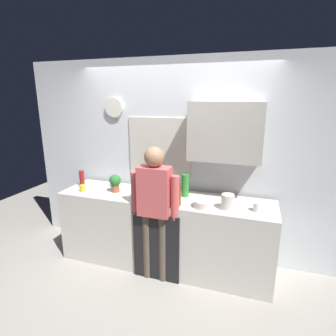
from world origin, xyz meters
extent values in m
plane|color=#9E998E|center=(0.00, 0.00, 0.00)|extent=(8.00, 8.00, 0.00)
cube|color=beige|center=(0.00, 0.30, 0.46)|extent=(2.66, 0.64, 0.93)
cube|color=black|center=(0.02, -0.03, 0.42)|extent=(0.56, 0.02, 0.83)
cube|color=silver|center=(0.00, 0.73, 1.30)|extent=(4.26, 0.10, 2.60)
cube|color=beige|center=(-0.19, 0.67, 1.48)|extent=(0.86, 0.02, 0.76)
cube|color=#8CA5C6|center=(-0.19, 0.67, 1.48)|extent=(0.80, 0.02, 0.70)
cube|color=#B7B2A8|center=(0.68, 0.52, 1.73)|extent=(0.84, 0.32, 0.68)
cylinder|color=silver|center=(-0.83, 0.66, 1.98)|extent=(0.26, 0.03, 0.26)
cube|color=black|center=(-0.14, 0.35, 0.94)|extent=(0.20, 0.20, 0.03)
cube|color=silver|center=(-0.14, 0.41, 1.10)|extent=(0.18, 0.08, 0.28)
cylinder|color=black|center=(-0.14, 0.32, 1.01)|extent=(0.11, 0.11, 0.11)
cylinder|color=black|center=(-0.14, 0.35, 1.24)|extent=(0.17, 0.17, 0.03)
cylinder|color=maroon|center=(-1.19, 0.33, 1.04)|extent=(0.06, 0.06, 0.22)
cylinder|color=#2D8C33|center=(0.24, 0.40, 1.07)|extent=(0.09, 0.09, 0.28)
cylinder|color=brown|center=(0.24, 0.11, 1.04)|extent=(0.06, 0.06, 0.23)
cylinder|color=black|center=(0.11, 0.33, 1.02)|extent=(0.06, 0.06, 0.18)
cylinder|color=white|center=(1.09, 0.21, 0.97)|extent=(0.08, 0.08, 0.10)
cylinder|color=yellow|center=(-1.06, 0.15, 0.97)|extent=(0.07, 0.07, 0.09)
cylinder|color=white|center=(0.52, 0.14, 0.97)|extent=(0.22, 0.22, 0.08)
cylinder|color=#9E5638|center=(-0.65, 0.28, 0.97)|extent=(0.10, 0.10, 0.09)
sphere|color=#2D7233|center=(-0.65, 0.28, 1.08)|extent=(0.15, 0.15, 0.15)
cylinder|color=blue|center=(-0.78, 0.44, 1.00)|extent=(0.06, 0.06, 0.15)
cone|color=white|center=(-0.78, 0.44, 1.09)|extent=(0.02, 0.02, 0.03)
cylinder|color=silver|center=(0.78, 0.17, 1.01)|extent=(0.14, 0.14, 0.17)
cylinder|color=brown|center=(-0.10, 0.00, 0.41)|extent=(0.12, 0.12, 0.82)
cylinder|color=brown|center=(0.10, 0.00, 0.41)|extent=(0.12, 0.12, 0.82)
cube|color=#D85959|center=(0.00, 0.00, 1.10)|extent=(0.36, 0.20, 0.56)
sphere|color=#A57A59|center=(0.00, 0.00, 1.49)|extent=(0.22, 0.22, 0.22)
cylinder|color=#D85959|center=(-0.24, 0.00, 1.05)|extent=(0.09, 0.09, 0.50)
cylinder|color=#D85959|center=(0.24, 0.00, 1.05)|extent=(0.09, 0.09, 0.50)
camera|label=1|loc=(1.03, -2.61, 2.11)|focal=28.67mm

